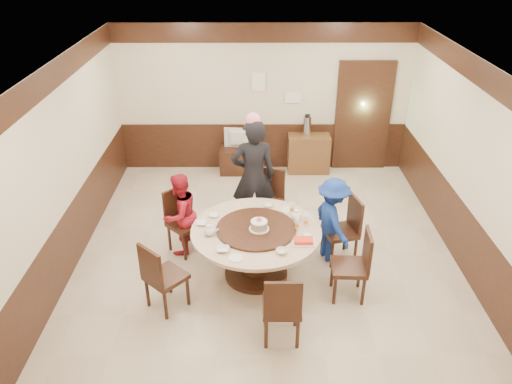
{
  "coord_description": "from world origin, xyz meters",
  "views": [
    {
      "loc": [
        -0.19,
        -6.12,
        4.33
      ],
      "look_at": [
        -0.16,
        -0.14,
        1.1
      ],
      "focal_mm": 35.0,
      "sensor_mm": 36.0,
      "label": 1
    }
  ],
  "objects_px": {
    "person_red": "(180,214)",
    "birthday_cake": "(259,225)",
    "banquet_table": "(256,243)",
    "thermos": "(307,126)",
    "side_cabinet": "(309,153)",
    "person_blue": "(332,220)",
    "tv_stand": "(242,160)",
    "person_standing": "(253,177)",
    "shrimp_platter": "(303,241)",
    "television": "(241,139)"
  },
  "relations": [
    {
      "from": "shrimp_platter",
      "to": "side_cabinet",
      "type": "height_order",
      "value": "shrimp_platter"
    },
    {
      "from": "banquet_table",
      "to": "side_cabinet",
      "type": "height_order",
      "value": "banquet_table"
    },
    {
      "from": "person_standing",
      "to": "person_red",
      "type": "relative_size",
      "value": 1.48
    },
    {
      "from": "shrimp_platter",
      "to": "banquet_table",
      "type": "bearing_deg",
      "value": 151.51
    },
    {
      "from": "birthday_cake",
      "to": "side_cabinet",
      "type": "bearing_deg",
      "value": 73.41
    },
    {
      "from": "side_cabinet",
      "to": "shrimp_platter",
      "type": "bearing_deg",
      "value": -96.91
    },
    {
      "from": "banquet_table",
      "to": "birthday_cake",
      "type": "distance_m",
      "value": 0.32
    },
    {
      "from": "person_standing",
      "to": "thermos",
      "type": "xyz_separation_m",
      "value": [
        1.02,
        2.11,
        0.01
      ]
    },
    {
      "from": "person_red",
      "to": "side_cabinet",
      "type": "distance_m",
      "value": 3.47
    },
    {
      "from": "person_red",
      "to": "birthday_cake",
      "type": "distance_m",
      "value": 1.32
    },
    {
      "from": "person_red",
      "to": "person_blue",
      "type": "relative_size",
      "value": 0.98
    },
    {
      "from": "person_red",
      "to": "thermos",
      "type": "xyz_separation_m",
      "value": [
        2.08,
        2.72,
        0.31
      ]
    },
    {
      "from": "shrimp_platter",
      "to": "tv_stand",
      "type": "xyz_separation_m",
      "value": [
        -0.86,
        3.62,
        -0.53
      ]
    },
    {
      "from": "tv_stand",
      "to": "thermos",
      "type": "distance_m",
      "value": 1.43
    },
    {
      "from": "shrimp_platter",
      "to": "thermos",
      "type": "height_order",
      "value": "thermos"
    },
    {
      "from": "banquet_table",
      "to": "person_blue",
      "type": "height_order",
      "value": "person_blue"
    },
    {
      "from": "person_blue",
      "to": "thermos",
      "type": "xyz_separation_m",
      "value": [
        -0.1,
        2.9,
        0.3
      ]
    },
    {
      "from": "person_standing",
      "to": "thermos",
      "type": "height_order",
      "value": "person_standing"
    },
    {
      "from": "banquet_table",
      "to": "birthday_cake",
      "type": "height_order",
      "value": "birthday_cake"
    },
    {
      "from": "person_red",
      "to": "television",
      "type": "relative_size",
      "value": 1.84
    },
    {
      "from": "banquet_table",
      "to": "side_cabinet",
      "type": "xyz_separation_m",
      "value": [
        1.04,
        3.32,
        -0.16
      ]
    },
    {
      "from": "person_standing",
      "to": "tv_stand",
      "type": "height_order",
      "value": "person_standing"
    },
    {
      "from": "banquet_table",
      "to": "person_red",
      "type": "distance_m",
      "value": 1.25
    },
    {
      "from": "person_red",
      "to": "side_cabinet",
      "type": "height_order",
      "value": "person_red"
    },
    {
      "from": "person_standing",
      "to": "person_blue",
      "type": "xyz_separation_m",
      "value": [
        1.12,
        -0.79,
        -0.29
      ]
    },
    {
      "from": "person_blue",
      "to": "television",
      "type": "xyz_separation_m",
      "value": [
        -1.34,
        2.87,
        0.06
      ]
    },
    {
      "from": "person_standing",
      "to": "tv_stand",
      "type": "bearing_deg",
      "value": -89.91
    },
    {
      "from": "birthday_cake",
      "to": "tv_stand",
      "type": "height_order",
      "value": "birthday_cake"
    },
    {
      "from": "person_red",
      "to": "side_cabinet",
      "type": "bearing_deg",
      "value": 178.47
    },
    {
      "from": "person_blue",
      "to": "shrimp_platter",
      "type": "distance_m",
      "value": 0.9
    },
    {
      "from": "person_red",
      "to": "tv_stand",
      "type": "distance_m",
      "value": 2.84
    },
    {
      "from": "banquet_table",
      "to": "person_red",
      "type": "relative_size",
      "value": 1.39
    },
    {
      "from": "side_cabinet",
      "to": "person_red",
      "type": "bearing_deg",
      "value": -128.16
    },
    {
      "from": "person_standing",
      "to": "television",
      "type": "relative_size",
      "value": 2.73
    },
    {
      "from": "person_standing",
      "to": "person_red",
      "type": "height_order",
      "value": "person_standing"
    },
    {
      "from": "television",
      "to": "person_blue",
      "type": "bearing_deg",
      "value": 119.92
    },
    {
      "from": "person_standing",
      "to": "shrimp_platter",
      "type": "xyz_separation_m",
      "value": [
        0.63,
        -1.53,
        -0.15
      ]
    },
    {
      "from": "banquet_table",
      "to": "tv_stand",
      "type": "height_order",
      "value": "banquet_table"
    },
    {
      "from": "person_red",
      "to": "shrimp_platter",
      "type": "bearing_deg",
      "value": 97.95
    },
    {
      "from": "television",
      "to": "thermos",
      "type": "distance_m",
      "value": 1.27
    },
    {
      "from": "side_cabinet",
      "to": "thermos",
      "type": "height_order",
      "value": "thermos"
    },
    {
      "from": "person_red",
      "to": "television",
      "type": "distance_m",
      "value": 2.82
    },
    {
      "from": "television",
      "to": "thermos",
      "type": "relative_size",
      "value": 1.79
    },
    {
      "from": "television",
      "to": "side_cabinet",
      "type": "distance_m",
      "value": 1.34
    },
    {
      "from": "thermos",
      "to": "shrimp_platter",
      "type": "bearing_deg",
      "value": -96.05
    },
    {
      "from": "tv_stand",
      "to": "person_blue",
      "type": "bearing_deg",
      "value": -64.93
    },
    {
      "from": "tv_stand",
      "to": "side_cabinet",
      "type": "distance_m",
      "value": 1.31
    },
    {
      "from": "person_standing",
      "to": "television",
      "type": "height_order",
      "value": "person_standing"
    },
    {
      "from": "television",
      "to": "side_cabinet",
      "type": "xyz_separation_m",
      "value": [
        1.3,
        0.03,
        -0.32
      ]
    },
    {
      "from": "person_standing",
      "to": "shrimp_platter",
      "type": "height_order",
      "value": "person_standing"
    }
  ]
}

